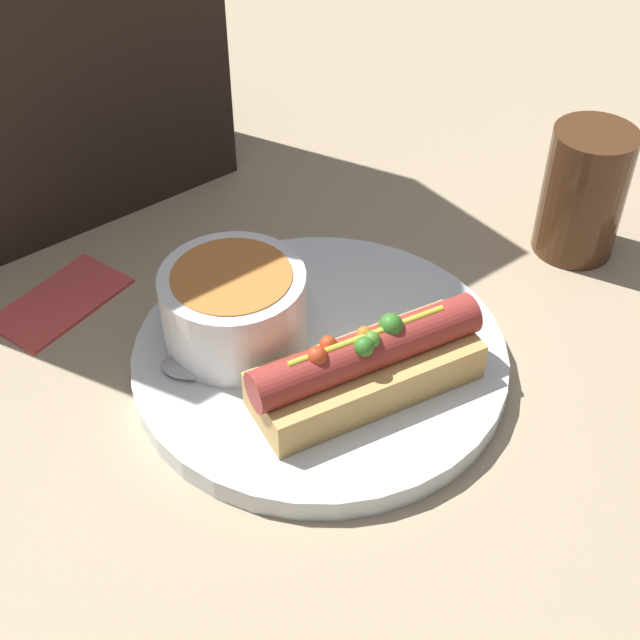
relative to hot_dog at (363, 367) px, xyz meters
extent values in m
plane|color=tan|center=(0.00, 0.05, -0.04)|extent=(4.00, 4.00, 0.00)
cylinder|color=white|center=(0.00, 0.05, -0.03)|extent=(0.27, 0.27, 0.02)
cube|color=tan|center=(0.00, 0.00, -0.01)|extent=(0.17, 0.08, 0.03)
cylinder|color=#9E332D|center=(0.00, 0.00, 0.01)|extent=(0.17, 0.06, 0.03)
sphere|color=#387A28|center=(0.02, 0.00, 0.03)|extent=(0.02, 0.02, 0.02)
sphere|color=#518C2D|center=(0.00, 0.00, 0.03)|extent=(0.01, 0.01, 0.01)
sphere|color=orange|center=(0.01, 0.00, 0.03)|extent=(0.01, 0.01, 0.01)
sphere|color=#C63F1E|center=(-0.04, 0.01, 0.03)|extent=(0.01, 0.01, 0.01)
sphere|color=#387A28|center=(-0.01, -0.01, 0.03)|extent=(0.01, 0.01, 0.01)
sphere|color=#C63F1E|center=(-0.02, 0.01, 0.03)|extent=(0.01, 0.01, 0.01)
cylinder|color=gold|center=(0.00, 0.00, 0.03)|extent=(0.12, 0.03, 0.01)
cylinder|color=white|center=(-0.04, 0.10, 0.01)|extent=(0.10, 0.10, 0.06)
cylinder|color=#C67533|center=(-0.04, 0.10, 0.03)|extent=(0.08, 0.08, 0.01)
cube|color=#B7B7BC|center=(-0.03, 0.03, -0.02)|extent=(0.09, 0.10, 0.00)
ellipsoid|color=#B7B7BC|center=(-0.08, 0.09, -0.02)|extent=(0.04, 0.04, 0.01)
cylinder|color=#4C2D19|center=(0.26, 0.03, 0.01)|extent=(0.07, 0.07, 0.11)
cube|color=#E04C47|center=(-0.12, 0.23, -0.04)|extent=(0.12, 0.09, 0.01)
camera|label=1|loc=(-0.28, -0.31, 0.42)|focal=50.00mm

